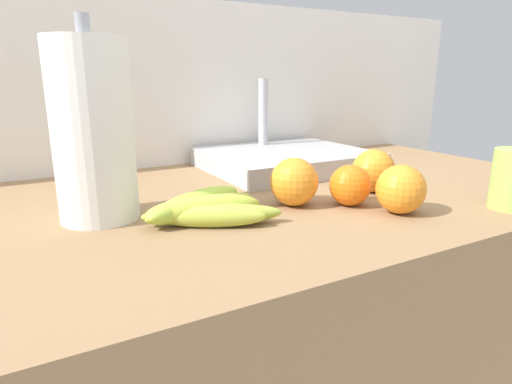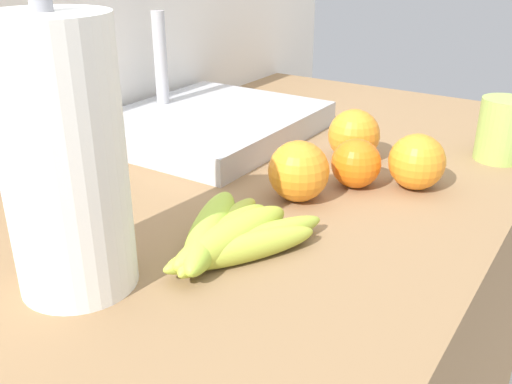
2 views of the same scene
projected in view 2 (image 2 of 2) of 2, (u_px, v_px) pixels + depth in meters
wall_back at (52, 284)px, 1.06m from camera, size 1.89×0.06×1.30m
banana_bunch at (228, 237)px, 0.65m from camera, size 0.21×0.17×0.04m
orange_back_right at (354, 135)px, 0.91m from camera, size 0.08×0.08×0.08m
orange_right at (299, 171)px, 0.77m from camera, size 0.08×0.08×0.08m
orange_back_left at (417, 162)px, 0.80m from camera, size 0.08×0.08×0.08m
orange_front at (356, 163)px, 0.81m from camera, size 0.07×0.07×0.07m
paper_towel_roll at (64, 160)px, 0.54m from camera, size 0.12×0.12×0.30m
sink_basin at (210, 122)px, 1.03m from camera, size 0.37×0.31×0.21m
mug at (502, 130)px, 0.90m from camera, size 0.07×0.07×0.10m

